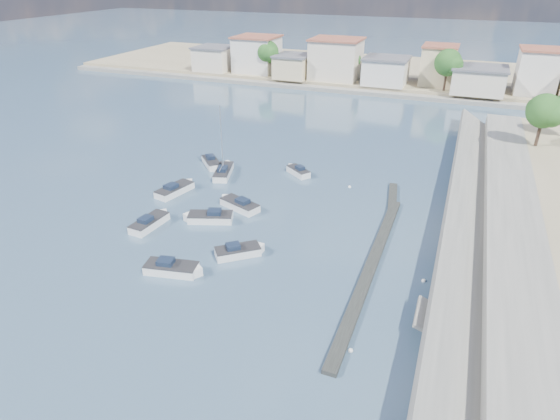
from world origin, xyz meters
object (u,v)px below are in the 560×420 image
motorboat_g (212,163)px  motorboat_e (176,189)px  motorboat_b (240,251)px  motorboat_h (174,269)px  motorboat_c (238,205)px  sailboat (224,171)px  motorboat_f (297,171)px  motorboat_d (208,218)px  motorboat_a (151,222)px

motorboat_g → motorboat_e: bearing=-89.4°
motorboat_b → motorboat_h: bearing=-131.5°
motorboat_c → motorboat_g: 12.64m
motorboat_h → sailboat: bearing=106.3°
motorboat_e → sailboat: size_ratio=0.59×
motorboat_e → motorboat_f: size_ratio=1.48×
motorboat_d → motorboat_e: same height
motorboat_c → motorboat_g: (-8.42, 9.42, 0.00)m
motorboat_d → motorboat_h: 9.28m
motorboat_e → sailboat: bearing=68.8°
motorboat_e → motorboat_h: (8.63, -13.73, 0.00)m
motorboat_d → motorboat_h: size_ratio=0.99×
motorboat_b → motorboat_d: size_ratio=0.82×
motorboat_g → motorboat_h: size_ratio=0.83×
motorboat_c → sailboat: bearing=126.9°
motorboat_a → motorboat_g: (-2.02, 16.17, 0.00)m
motorboat_a → motorboat_c: same height
motorboat_c → motorboat_d: 4.10m
motorboat_g → motorboat_f: bearing=8.1°
motorboat_b → motorboat_c: same height
motorboat_a → motorboat_f: same height
motorboat_d → motorboat_f: 15.44m
motorboat_b → motorboat_e: 15.62m
motorboat_f → motorboat_g: (-11.25, -1.59, 0.00)m
motorboat_f → motorboat_h: size_ratio=0.71×
motorboat_a → motorboat_h: 9.07m
motorboat_e → motorboat_g: size_ratio=1.26×
motorboat_a → motorboat_c: 9.31m
motorboat_e → motorboat_a: bearing=-75.7°
sailboat → motorboat_h: bearing=-73.7°
motorboat_d → motorboat_h: (1.86, -9.09, 0.00)m
motorboat_c → motorboat_h: size_ratio=0.99×
motorboat_c → sailboat: (-5.72, 7.61, 0.05)m
motorboat_d → sailboat: 12.12m
motorboat_e → motorboat_h: bearing=-57.9°
motorboat_e → motorboat_g: 8.56m
motorboat_d → motorboat_c: bearing=67.4°
motorboat_e → motorboat_f: (11.17, 10.16, -0.00)m
motorboat_c → motorboat_h: bearing=-88.7°
motorboat_b → sailboat: 18.83m
motorboat_c → motorboat_g: same height
motorboat_h → sailboat: 21.34m
motorboat_f → motorboat_e: bearing=-137.7°
motorboat_b → motorboat_f: size_ratio=1.15×
motorboat_b → motorboat_g: same height
motorboat_b → motorboat_d: bearing=142.0°
motorboat_g → motorboat_d: bearing=-62.6°
motorboat_a → motorboat_f: size_ratio=1.38×
sailboat → motorboat_d: bearing=-70.0°
motorboat_c → motorboat_e: size_ratio=0.95×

